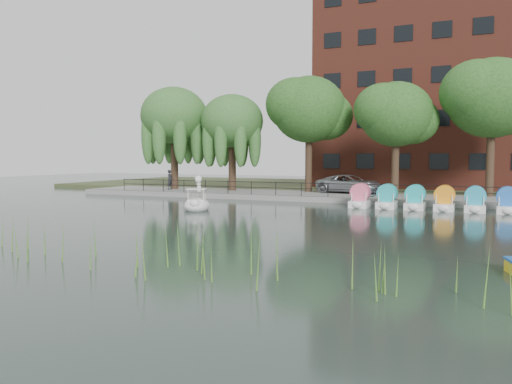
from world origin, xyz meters
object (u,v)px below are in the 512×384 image
Objects in this scene: bicycle at (380,190)px; swan_boat at (197,203)px; minivan at (350,183)px; pedestrian at (170,178)px.

bicycle is 13.45m from swan_boat.
bicycle is (2.84, -2.88, -0.33)m from minivan.
minivan is at bearing -79.55° from pedestrian.
minivan is at bearing 31.53° from bicycle.
pedestrian reaches higher than bicycle.
pedestrian reaches higher than minivan.
pedestrian is at bearing 106.77° from swan_boat.
minivan is 2.08× the size of swan_boat.
minivan is 14.19m from swan_boat.
minivan is 4.06m from bicycle.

